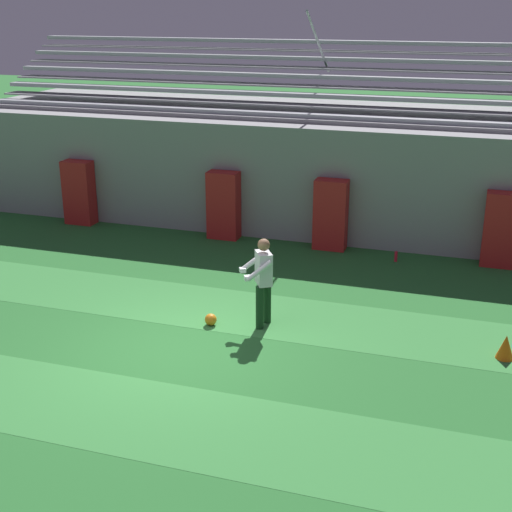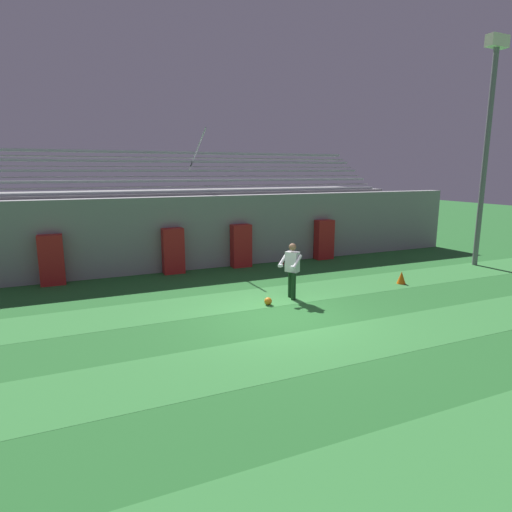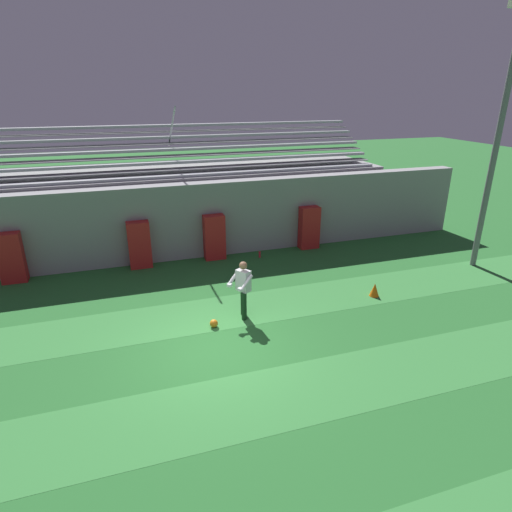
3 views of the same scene
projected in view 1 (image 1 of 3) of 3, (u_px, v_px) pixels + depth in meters
name	position (u px, v px, depth m)	size (l,w,h in m)	color
ground_plane	(178.00, 348.00, 12.20)	(80.00, 80.00, 0.00)	#286B2D
turf_stripe_mid	(119.00, 412.00, 10.31)	(28.00, 1.95, 0.01)	#38843D
turf_stripe_far	(215.00, 308.00, 13.79)	(28.00, 1.95, 0.01)	#38843D
back_wall	(282.00, 182.00, 17.55)	(24.00, 0.60, 2.80)	gray
padding_pillar_gate_left	(224.00, 205.00, 17.64)	(0.77, 0.44, 1.69)	#B21E1E
padding_pillar_gate_right	(331.00, 215.00, 16.86)	(0.77, 0.44, 1.69)	#B21E1E
padding_pillar_far_left	(79.00, 193.00, 18.81)	(0.77, 0.44, 1.69)	#B21E1E
padding_pillar_far_right	(501.00, 230.00, 15.74)	(0.77, 0.44, 1.69)	#B21E1E
bleacher_stand	(306.00, 159.00, 19.61)	(18.00, 4.05, 5.43)	gray
goalkeeper	(263.00, 277.00, 12.75)	(0.71, 0.74, 1.67)	#143319
soccer_ball	(211.00, 320.00, 13.04)	(0.22, 0.22, 0.22)	orange
traffic_cone	(506.00, 347.00, 11.79)	(0.30, 0.30, 0.42)	orange
water_bottle	(396.00, 256.00, 16.24)	(0.07, 0.07, 0.24)	red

